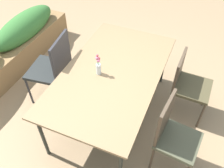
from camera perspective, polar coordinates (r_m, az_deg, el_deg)
ground_plane at (r=3.28m, az=-0.72°, el=-6.54°), size 12.00×12.00×0.00m
dining_table at (r=2.75m, az=0.00°, el=2.32°), size 1.87×1.06×0.74m
chair_near_left at (r=2.48m, az=14.24°, el=-11.39°), size 0.45×0.45×0.97m
chair_near_right at (r=3.08m, az=17.54°, el=0.38°), size 0.45×0.45×0.87m
chair_far_side at (r=3.16m, az=-13.79°, el=4.16°), size 0.54×0.54×1.00m
flower_vase at (r=2.63m, az=-3.27°, el=4.38°), size 0.06×0.06×0.27m
planter_box at (r=3.92m, az=-25.17°, el=5.41°), size 2.99×0.47×0.71m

